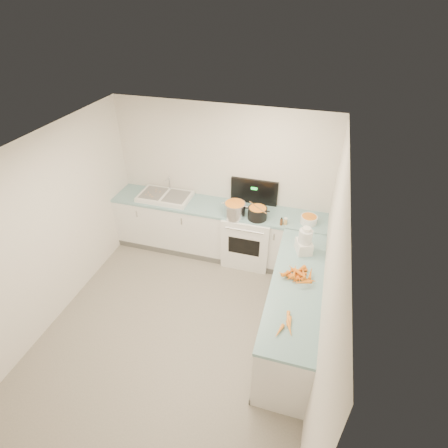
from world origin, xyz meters
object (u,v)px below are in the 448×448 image
(sink, at_px, (165,196))
(mixing_bowl, at_px, (309,220))
(black_pot, at_px, (257,214))
(spice_jar, at_px, (285,222))
(food_processor, at_px, (305,242))
(extract_bottle, at_px, (281,222))
(steel_pot, at_px, (235,210))
(stove, at_px, (248,236))

(sink, relative_size, mixing_bowl, 3.44)
(black_pot, xyz_separation_m, spice_jar, (0.43, -0.04, -0.04))
(sink, height_order, food_processor, food_processor)
(extract_bottle, bearing_deg, steel_pot, 175.61)
(steel_pot, height_order, black_pot, steel_pot)
(black_pot, bearing_deg, sink, 174.21)
(black_pot, distance_m, spice_jar, 0.44)
(stove, bearing_deg, spice_jar, -17.41)
(stove, height_order, steel_pot, stove)
(sink, height_order, steel_pot, sink)
(black_pot, bearing_deg, food_processor, -39.10)
(sink, bearing_deg, extract_bottle, -6.77)
(spice_jar, bearing_deg, food_processor, -60.89)
(mixing_bowl, distance_m, extract_bottle, 0.42)
(sink, bearing_deg, mixing_bowl, -1.57)
(sink, relative_size, food_processor, 2.21)
(sink, height_order, spice_jar, sink)
(extract_bottle, xyz_separation_m, spice_jar, (0.06, 0.04, -0.01))
(black_pot, relative_size, extract_bottle, 2.75)
(black_pot, height_order, extract_bottle, black_pot)
(black_pot, bearing_deg, stove, 135.67)
(steel_pot, xyz_separation_m, black_pot, (0.35, 0.02, -0.02))
(spice_jar, bearing_deg, black_pot, 175.19)
(mixing_bowl, bearing_deg, stove, 176.93)
(stove, bearing_deg, food_processor, -40.02)
(mixing_bowl, relative_size, spice_jar, 2.69)
(extract_bottle, bearing_deg, black_pot, 169.15)
(stove, xyz_separation_m, food_processor, (0.91, -0.76, 0.63))
(steel_pot, height_order, mixing_bowl, steel_pot)
(stove, relative_size, spice_jar, 14.63)
(food_processor, bearing_deg, mixing_bowl, 89.35)
(stove, xyz_separation_m, extract_bottle, (0.53, -0.22, 0.52))
(steel_pot, relative_size, mixing_bowl, 1.32)
(steel_pot, distance_m, spice_jar, 0.79)
(sink, height_order, mixing_bowl, sink)
(black_pot, distance_m, mixing_bowl, 0.77)
(black_pot, relative_size, mixing_bowl, 1.16)
(extract_bottle, distance_m, food_processor, 0.67)
(sink, bearing_deg, black_pot, -5.79)
(mixing_bowl, bearing_deg, black_pot, -172.71)
(stove, bearing_deg, mixing_bowl, -3.07)
(sink, bearing_deg, stove, -0.62)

